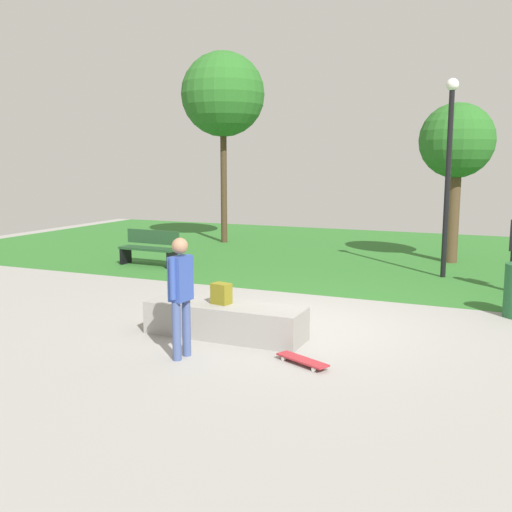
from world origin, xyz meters
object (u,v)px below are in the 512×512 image
object	(u,v)px
skater_performing_trick	(181,289)
park_bench_by_oak	(150,247)
concrete_ledge	(225,320)
backpack_on_ledge	(221,294)
tree_tall_oak	(223,95)
lamp_post	(449,160)
tree_broad_elm	(457,143)
skateboard_by_ledge	(302,360)

from	to	relation	value
skater_performing_trick	park_bench_by_oak	world-z (taller)	skater_performing_trick
concrete_ledge	backpack_on_ledge	distance (m)	0.42
tree_tall_oak	lamp_post	bearing A→B (deg)	-24.56
tree_broad_elm	park_bench_by_oak	bearing A→B (deg)	-153.00
park_bench_by_oak	tree_broad_elm	world-z (taller)	tree_broad_elm
backpack_on_ledge	skater_performing_trick	xyz separation A→B (m)	(-0.03, -1.15, 0.30)
backpack_on_ledge	skater_performing_trick	world-z (taller)	skater_performing_trick
lamp_post	park_bench_by_oak	bearing A→B (deg)	-168.89
tree_tall_oak	concrete_ledge	bearing A→B (deg)	-63.33
concrete_ledge	tree_tall_oak	bearing A→B (deg)	116.67
backpack_on_ledge	tree_broad_elm	xyz separation A→B (m)	(2.56, 8.49, 2.47)
concrete_ledge	park_bench_by_oak	distance (m)	6.72
concrete_ledge	skater_performing_trick	bearing A→B (deg)	-94.67
backpack_on_ledge	tree_broad_elm	distance (m)	9.21
skateboard_by_ledge	park_bench_by_oak	world-z (taller)	park_bench_by_oak
backpack_on_ledge	tree_tall_oak	xyz separation A→B (m)	(-4.79, 9.66, 4.12)
skateboard_by_ledge	lamp_post	size ratio (longest dim) A/B	0.18
skateboard_by_ledge	tree_broad_elm	bearing A→B (deg)	83.93
skater_performing_trick	tree_tall_oak	world-z (taller)	tree_tall_oak
concrete_ledge	skateboard_by_ledge	bearing A→B (deg)	-26.09
skater_performing_trick	lamp_post	world-z (taller)	lamp_post
tree_broad_elm	tree_tall_oak	bearing A→B (deg)	171.00
backpack_on_ledge	skater_performing_trick	bearing A→B (deg)	-79.24
backpack_on_ledge	tree_tall_oak	distance (m)	11.54
skater_performing_trick	skateboard_by_ledge	distance (m)	1.89
concrete_ledge	backpack_on_ledge	world-z (taller)	backpack_on_ledge
lamp_post	skater_performing_trick	bearing A→B (deg)	-109.55
park_bench_by_oak	lamp_post	distance (m)	7.62
concrete_ledge	skater_performing_trick	world-z (taller)	skater_performing_trick
concrete_ledge	backpack_on_ledge	size ratio (longest dim) A/B	7.79
backpack_on_ledge	skateboard_by_ledge	size ratio (longest dim) A/B	0.40
skateboard_by_ledge	park_bench_by_oak	size ratio (longest dim) A/B	0.50
concrete_ledge	tree_broad_elm	bearing A→B (deg)	73.63
skateboard_by_ledge	tree_broad_elm	size ratio (longest dim) A/B	0.19
skater_performing_trick	tree_broad_elm	bearing A→B (deg)	74.95
tree_tall_oak	lamp_post	size ratio (longest dim) A/B	1.37
tree_broad_elm	concrete_ledge	bearing A→B (deg)	-106.37
tree_broad_elm	skater_performing_trick	bearing A→B (deg)	-105.05
lamp_post	skateboard_by_ledge	bearing A→B (deg)	-98.32
backpack_on_ledge	skateboard_by_ledge	bearing A→B (deg)	-13.39
tree_broad_elm	tree_tall_oak	distance (m)	7.63
skater_performing_trick	skateboard_by_ledge	size ratio (longest dim) A/B	2.06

